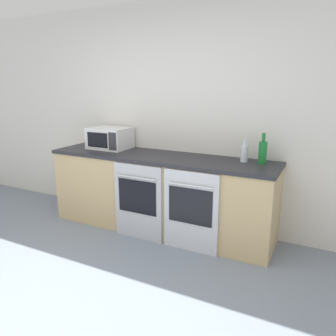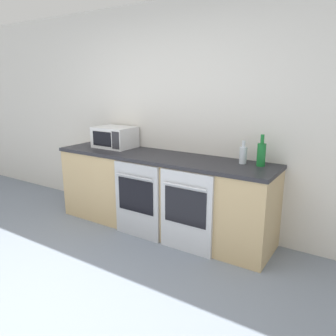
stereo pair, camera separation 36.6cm
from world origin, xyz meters
name	(u,v)px [view 1 (the left image)]	position (x,y,z in m)	size (l,w,h in m)	color
ground_plane	(39,326)	(0.00, 0.00, 0.00)	(16.00, 16.00, 0.00)	gray
wall_back	(173,117)	(0.00, 2.17, 1.30)	(10.00, 0.06, 2.60)	silver
counter_back	(160,193)	(0.00, 1.83, 0.45)	(2.66, 0.65, 0.90)	tan
oven_left	(138,202)	(-0.09, 1.50, 0.43)	(0.59, 0.06, 0.85)	#B7BABF
oven_right	(191,211)	(0.53, 1.50, 0.43)	(0.59, 0.06, 0.85)	silver
microwave	(110,138)	(-0.76, 1.93, 1.03)	(0.49, 0.38, 0.26)	silver
bottle_clear	(244,153)	(0.93, 1.96, 0.99)	(0.08, 0.08, 0.24)	silver
bottle_green	(263,152)	(1.12, 1.96, 1.02)	(0.08, 0.08, 0.31)	#19722D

